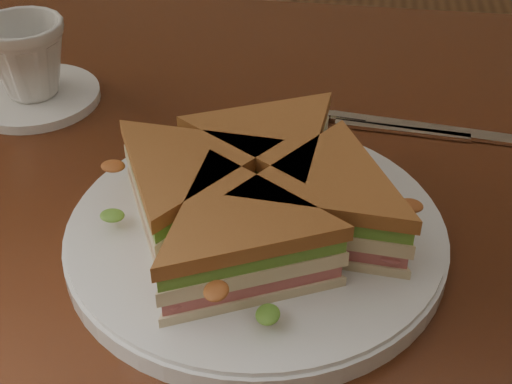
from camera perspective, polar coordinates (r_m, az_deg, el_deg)
table at (r=0.70m, az=3.93°, el=-5.54°), size 1.20×0.80×0.75m
plate at (r=0.56m, az=-0.00°, el=-3.43°), size 0.30×0.30×0.02m
sandwich_wedges at (r=0.54m, az=-0.00°, el=-0.43°), size 0.27×0.27×0.06m
crisps_mound at (r=0.54m, az=-0.00°, el=-0.76°), size 0.09×0.09×0.05m
spoon at (r=0.71m, az=5.81°, el=5.71°), size 0.18×0.03×0.01m
knife at (r=0.72m, az=12.78°, el=4.99°), size 0.22×0.04×0.00m
saucer at (r=0.78m, az=-17.26°, el=7.28°), size 0.13×0.13×0.01m
coffee_cup at (r=0.76m, az=-17.86°, el=10.15°), size 0.09×0.09×0.08m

